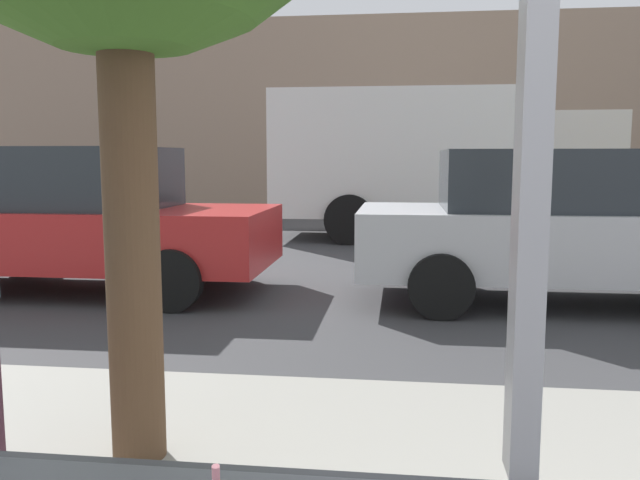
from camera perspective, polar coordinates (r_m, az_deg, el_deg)
ground_plane at (r=9.20m, az=8.40°, el=-2.55°), size 60.00×60.00×0.00m
building_facade_far at (r=19.13m, az=7.92°, el=10.69°), size 28.00×1.20×5.47m
parked_car_red at (r=8.03m, az=-20.02°, el=1.77°), size 4.23×2.00×1.67m
parked_car_silver at (r=7.35m, az=20.53°, el=1.20°), size 4.40×1.93×1.63m
box_truck at (r=12.67m, az=9.87°, el=7.05°), size 6.22×2.44×2.78m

